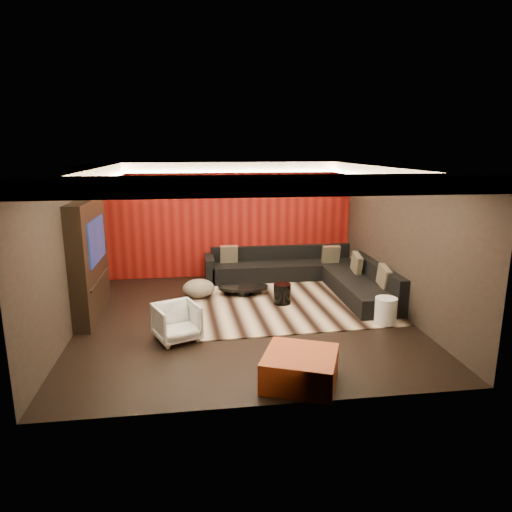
{
  "coord_description": "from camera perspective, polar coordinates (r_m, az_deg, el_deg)",
  "views": [
    {
      "loc": [
        -0.89,
        -8.02,
        3.12
      ],
      "look_at": [
        0.3,
        0.6,
        1.05
      ],
      "focal_mm": 32.0,
      "sensor_mm": 36.0,
      "label": 1
    }
  ],
  "objects": [
    {
      "name": "cove_back",
      "position": [
        10.43,
        -3.01,
        10.51
      ],
      "size": [
        4.8,
        0.08,
        0.04
      ],
      "primitive_type": "cube",
      "color": "#FFD899",
      "rests_on": "ground"
    },
    {
      "name": "striped_pouf",
      "position": [
        9.79,
        -7.19,
        -4.03
      ],
      "size": [
        0.87,
        0.87,
        0.37
      ],
      "primitive_type": "ellipsoid",
      "rotation": [
        0.0,
        0.0,
        0.35
      ],
      "color": "beige",
      "rests_on": "rug"
    },
    {
      "name": "red_feature_wall",
      "position": [
        11.16,
        -3.21,
        4.5
      ],
      "size": [
        5.98,
        0.05,
        2.78
      ],
      "primitive_type": "cube",
      "color": "#6B0C0A",
      "rests_on": "ground"
    },
    {
      "name": "rug",
      "position": [
        9.33,
        3.79,
        -6.11
      ],
      "size": [
        4.13,
        3.17,
        0.02
      ],
      "primitive_type": "cube",
      "rotation": [
        0.0,
        0.0,
        0.04
      ],
      "color": "#CCB395",
      "rests_on": "floor"
    },
    {
      "name": "wall_left",
      "position": [
        8.47,
        -22.18,
        0.66
      ],
      "size": [
        0.02,
        6.0,
        2.8
      ],
      "primitive_type": "cube",
      "color": "black",
      "rests_on": "ground"
    },
    {
      "name": "drum_stool",
      "position": [
        9.31,
        3.3,
        -4.73
      ],
      "size": [
        0.38,
        0.38,
        0.41
      ],
      "primitive_type": "cylinder",
      "rotation": [
        0.0,
        0.0,
        -0.08
      ],
      "color": "black",
      "rests_on": "rug"
    },
    {
      "name": "soffit_left",
      "position": [
        8.23,
        -20.86,
        9.53
      ],
      "size": [
        0.6,
        4.8,
        0.22
      ],
      "primitive_type": "cube",
      "color": "silver",
      "rests_on": "ground"
    },
    {
      "name": "cove_left",
      "position": [
        8.16,
        -18.45,
        9.06
      ],
      "size": [
        0.08,
        4.8,
        0.04
      ],
      "primitive_type": "cube",
      "color": "#FFD899",
      "rests_on": "ground"
    },
    {
      "name": "cove_right",
      "position": [
        8.67,
        14.38,
        9.53
      ],
      "size": [
        0.08,
        4.8,
        0.04
      ],
      "primitive_type": "cube",
      "color": "#FFD899",
      "rests_on": "ground"
    },
    {
      "name": "soffit_back",
      "position": [
        10.76,
        -3.18,
        11.08
      ],
      "size": [
        6.0,
        0.6,
        0.22
      ],
      "primitive_type": "cube",
      "color": "silver",
      "rests_on": "ground"
    },
    {
      "name": "orange_ottoman",
      "position": [
        6.39,
        5.55,
        -13.79
      ],
      "size": [
        1.24,
        1.24,
        0.42
      ],
      "primitive_type": "cube",
      "rotation": [
        0.0,
        0.0,
        -0.39
      ],
      "color": "#A23014",
      "rests_on": "floor"
    },
    {
      "name": "floor",
      "position": [
        8.65,
        -1.44,
        -7.83
      ],
      "size": [
        6.0,
        6.0,
        0.02
      ],
      "primitive_type": "cube",
      "color": "black",
      "rests_on": "ground"
    },
    {
      "name": "tv_shelf",
      "position": [
        9.13,
        -18.96,
        -2.74
      ],
      "size": [
        0.04,
        1.6,
        0.04
      ],
      "primitive_type": "cube",
      "color": "black",
      "rests_on": "ground"
    },
    {
      "name": "coffee_table",
      "position": [
        9.92,
        -1.64,
        -4.27
      ],
      "size": [
        1.2,
        1.2,
        0.18
      ],
      "primitive_type": "cylinder",
      "rotation": [
        0.0,
        0.0,
        -0.11
      ],
      "color": "black",
      "rests_on": "rug"
    },
    {
      "name": "tv_surround",
      "position": [
        9.06,
        -20.14,
        -0.33
      ],
      "size": [
        0.3,
        2.0,
        2.2
      ],
      "primitive_type": "cube",
      "color": "black",
      "rests_on": "ground"
    },
    {
      "name": "wall_right",
      "position": [
        9.08,
        17.75,
        1.82
      ],
      "size": [
        0.02,
        6.0,
        2.8
      ],
      "primitive_type": "cube",
      "color": "black",
      "rests_on": "ground"
    },
    {
      "name": "soffit_front",
      "position": [
        5.41,
        1.67,
        8.81
      ],
      "size": [
        6.0,
        0.6,
        0.22
      ],
      "primitive_type": "cube",
      "color": "silver",
      "rests_on": "ground"
    },
    {
      "name": "throw_pillows",
      "position": [
        10.38,
        8.2,
        -0.69
      ],
      "size": [
        3.16,
        2.76,
        0.5
      ],
      "color": "tan",
      "rests_on": "sectional_sofa"
    },
    {
      "name": "soffit_right",
      "position": [
        8.79,
        16.5,
        10.04
      ],
      "size": [
        0.6,
        4.8,
        0.22
      ],
      "primitive_type": "cube",
      "color": "silver",
      "rests_on": "ground"
    },
    {
      "name": "wall_back",
      "position": [
        11.19,
        -3.23,
        4.53
      ],
      "size": [
        6.0,
        0.02,
        2.8
      ],
      "primitive_type": "cube",
      "color": "black",
      "rests_on": "ground"
    },
    {
      "name": "cove_front",
      "position": [
        5.75,
        1.1,
        8.18
      ],
      "size": [
        4.8,
        0.08,
        0.04
      ],
      "primitive_type": "cube",
      "color": "#FFD899",
      "rests_on": "ground"
    },
    {
      "name": "sectional_sofa",
      "position": [
        10.62,
        6.75,
        -2.32
      ],
      "size": [
        3.65,
        3.5,
        0.75
      ],
      "color": "black",
      "rests_on": "floor"
    },
    {
      "name": "white_side_table",
      "position": [
        8.62,
        15.91,
        -6.62
      ],
      "size": [
        0.46,
        0.46,
        0.49
      ],
      "primitive_type": "cylinder",
      "rotation": [
        0.0,
        0.0,
        0.17
      ],
      "color": "white",
      "rests_on": "floor"
    },
    {
      "name": "tv_screen",
      "position": [
        8.96,
        -19.32,
        1.88
      ],
      "size": [
        0.04,
        1.3,
        0.8
      ],
      "primitive_type": "cube",
      "color": "black",
      "rests_on": "ground"
    },
    {
      "name": "ceiling",
      "position": [
        8.07,
        -1.55,
        11.18
      ],
      "size": [
        6.0,
        6.0,
        0.02
      ],
      "primitive_type": "cube",
      "color": "silver",
      "rests_on": "ground"
    },
    {
      "name": "armchair",
      "position": [
        7.72,
        -9.86,
        -8.16
      ],
      "size": [
        0.88,
        0.89,
        0.63
      ],
      "primitive_type": "imported",
      "rotation": [
        0.0,
        0.0,
        0.39
      ],
      "color": "silver",
      "rests_on": "floor"
    }
  ]
}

